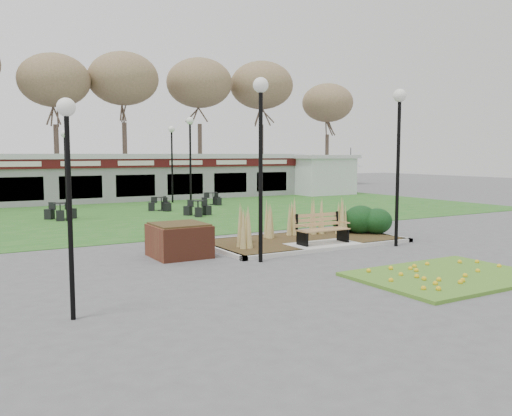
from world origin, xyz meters
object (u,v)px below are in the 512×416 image
lamp_post_far_right (172,147)px  bistro_set_b (60,214)px  lamp_post_near_left (68,160)px  patio_umbrella (350,174)px  lamp_post_near_right (399,132)px  lamp_post_mid_right (190,142)px  service_hut (322,174)px  lamp_post_far_left (65,155)px  park_bench (321,228)px  lamp_post_mid_left (261,128)px  bistro_set_d (213,201)px  brick_planter (179,240)px  food_pavilion (128,177)px  bistro_set_c (198,211)px  bistro_set_a (161,206)px

lamp_post_far_right → bistro_set_b: (-7.36, -5.36, -3.03)m
lamp_post_near_left → patio_umbrella: bearing=41.4°
lamp_post_near_right → patio_umbrella: (13.86, 18.64, -2.12)m
bistro_set_b → patio_umbrella: bearing=16.0°
lamp_post_mid_right → bistro_set_b: size_ratio=3.59×
service_hut → lamp_post_near_left: lamp_post_near_left is taller
lamp_post_far_left → park_bench: bearing=-63.0°
park_bench → lamp_post_near_right: lamp_post_near_right is taller
service_hut → lamp_post_far_right: bearing=-175.1°
lamp_post_mid_left → bistro_set_b: (-2.81, 12.44, -3.28)m
lamp_post_mid_left → bistro_set_d: size_ratio=3.84×
brick_planter → service_hut: (17.90, 17.00, 0.97)m
food_pavilion → bistro_set_c: food_pavilion is taller
service_hut → bistro_set_c: 15.61m
park_bench → lamp_post_mid_right: (1.60, 13.75, 2.95)m
bistro_set_a → patio_umbrella: (16.46, 4.86, 1.18)m
food_pavilion → lamp_post_near_left: size_ratio=6.44×
bistro_set_a → bistro_set_c: bearing=-78.0°
bistro_set_a → bistro_set_c: size_ratio=0.96×
lamp_post_far_left → service_hut: bearing=20.3°
food_pavilion → lamp_post_mid_left: 21.05m
service_hut → lamp_post_mid_left: lamp_post_mid_left is taller
service_hut → bistro_set_d: service_hut is taller
lamp_post_mid_left → lamp_post_far_left: (-2.66, 11.77, -0.70)m
brick_planter → patio_umbrella: patio_umbrella is taller
lamp_post_near_left → lamp_post_mid_right: size_ratio=0.79×
food_pavilion → lamp_post_near_left: lamp_post_near_left is taller
park_bench → patio_umbrella: (16.00, 17.59, 0.84)m
patio_umbrella → food_pavilion: bearing=172.4°
lamp_post_near_right → lamp_post_far_left: size_ratio=1.25×
lamp_post_near_left → lamp_post_far_right: (9.96, 20.50, 0.51)m
lamp_post_mid_left → bistro_set_b: 13.16m
park_bench → bistro_set_d: size_ratio=1.34×
lamp_post_mid_left → brick_planter: bearing=131.4°
park_bench → lamp_post_far_right: lamp_post_far_right is taller
brick_planter → lamp_post_near_right: 7.44m
service_hut → lamp_post_near_right: size_ratio=0.91×
lamp_post_far_left → bistro_set_a: lamp_post_far_left is taller
food_pavilion → bistro_set_d: bearing=-58.9°
service_hut → lamp_post_near_left: size_ratio=1.15×
lamp_post_mid_left → patio_umbrella: (18.81, 18.64, -2.12)m
patio_umbrella → park_bench: bearing=-132.3°
lamp_post_near_left → bistro_set_c: lamp_post_near_left is taller
brick_planter → food_pavilion: size_ratio=0.06×
service_hut → lamp_post_far_left: size_ratio=1.13×
lamp_post_far_right → lamp_post_mid_left: bearing=-104.3°
lamp_post_mid_left → bistro_set_b: bearing=102.7°
patio_umbrella → bistro_set_d: bearing=-165.8°
lamp_post_mid_left → bistro_set_a: lamp_post_mid_left is taller
park_bench → lamp_post_near_right: 3.79m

